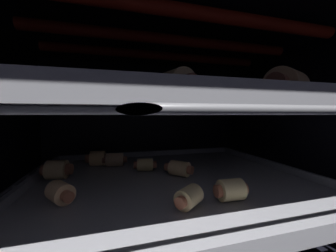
% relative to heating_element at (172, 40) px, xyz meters
% --- Properties ---
extents(ground_plane, '(0.60, 0.54, 0.01)m').
position_rel_heating_element_xyz_m(ground_plane, '(0.00, 0.00, -0.36)').
color(ground_plane, black).
extents(oven_wall_back, '(0.60, 0.01, 0.37)m').
position_rel_heating_element_xyz_m(oven_wall_back, '(0.00, 0.27, -0.17)').
color(oven_wall_back, black).
rests_on(oven_wall_back, ground_plane).
extents(oven_wall_right, '(0.01, 0.52, 0.37)m').
position_rel_heating_element_xyz_m(oven_wall_right, '(0.29, 0.00, -0.17)').
color(oven_wall_right, black).
rests_on(oven_wall_right, ground_plane).
extents(oven_ceiling, '(0.60, 0.54, 0.01)m').
position_rel_heating_element_xyz_m(oven_ceiling, '(0.00, 0.00, 0.03)').
color(oven_ceiling, black).
extents(heating_element, '(0.46, 0.21, 0.02)m').
position_rel_heating_element_xyz_m(heating_element, '(0.00, 0.00, 0.00)').
color(heating_element, maroon).
extents(oven_rack_lower, '(0.55, 0.51, 0.01)m').
position_rel_heating_element_xyz_m(oven_rack_lower, '(0.00, 0.00, -0.25)').
color(oven_rack_lower, slate).
extents(baking_tray_lower, '(0.47, 0.40, 0.02)m').
position_rel_heating_element_xyz_m(baking_tray_lower, '(0.00, 0.00, -0.25)').
color(baking_tray_lower, gray).
rests_on(baking_tray_lower, oven_rack_lower).
extents(pig_in_blanket_lower_0, '(0.05, 0.05, 0.03)m').
position_rel_heating_element_xyz_m(pig_in_blanket_lower_0, '(0.02, 0.01, -0.23)').
color(pig_in_blanket_lower_0, '#EDC283').
rests_on(pig_in_blanket_lower_0, baking_tray_lower).
extents(pig_in_blanket_lower_1, '(0.04, 0.04, 0.03)m').
position_rel_heating_element_xyz_m(pig_in_blanket_lower_1, '(-0.01, -0.11, -0.23)').
color(pig_in_blanket_lower_1, '#D3B87E').
rests_on(pig_in_blanket_lower_1, baking_tray_lower).
extents(pig_in_blanket_lower_2, '(0.05, 0.04, 0.03)m').
position_rel_heating_element_xyz_m(pig_in_blanket_lower_2, '(-0.20, 0.05, -0.23)').
color(pig_in_blanket_lower_2, '#E3BD80').
rests_on(pig_in_blanket_lower_2, baking_tray_lower).
extents(pig_in_blanket_lower_3, '(0.05, 0.04, 0.03)m').
position_rel_heating_element_xyz_m(pig_in_blanket_lower_3, '(-0.14, 0.13, -0.23)').
color(pig_in_blanket_lower_3, '#EBB672').
rests_on(pig_in_blanket_lower_3, baking_tray_lower).
extents(pig_in_blanket_lower_4, '(0.05, 0.03, 0.03)m').
position_rel_heating_element_xyz_m(pig_in_blanket_lower_4, '(-0.10, 0.11, -0.23)').
color(pig_in_blanket_lower_4, '#E8B886').
rests_on(pig_in_blanket_lower_4, baking_tray_lower).
extents(pig_in_blanket_lower_5, '(0.05, 0.03, 0.03)m').
position_rel_heating_element_xyz_m(pig_in_blanket_lower_5, '(-0.04, 0.06, -0.23)').
color(pig_in_blanket_lower_5, '#D6BA77').
rests_on(pig_in_blanket_lower_5, baking_tray_lower).
extents(pig_in_blanket_lower_6, '(0.04, 0.03, 0.03)m').
position_rel_heating_element_xyz_m(pig_in_blanket_lower_6, '(0.05, -0.11, -0.23)').
color(pig_in_blanket_lower_6, '#D9C183').
rests_on(pig_in_blanket_lower_6, baking_tray_lower).
extents(pig_in_blanket_lower_7, '(0.04, 0.05, 0.03)m').
position_rel_heating_element_xyz_m(pig_in_blanket_lower_7, '(-0.17, -0.05, -0.23)').
color(pig_in_blanket_lower_7, '#E4B080').
rests_on(pig_in_blanket_lower_7, baking_tray_lower).
extents(oven_rack_upper, '(0.55, 0.51, 0.01)m').
position_rel_heating_element_xyz_m(oven_rack_upper, '(0.00, -0.00, -0.13)').
color(oven_rack_upper, slate).
extents(baking_tray_upper, '(0.47, 0.40, 0.02)m').
position_rel_heating_element_xyz_m(baking_tray_upper, '(0.00, 0.00, -0.12)').
color(baking_tray_upper, gray).
rests_on(baking_tray_upper, oven_rack_upper).
extents(pig_in_blanket_upper_0, '(0.06, 0.04, 0.03)m').
position_rel_heating_element_xyz_m(pig_in_blanket_upper_0, '(0.13, 0.04, -0.10)').
color(pig_in_blanket_upper_0, '#EAB76E').
rests_on(pig_in_blanket_upper_0, baking_tray_upper).
extents(pig_in_blanket_upper_1, '(0.03, 0.06, 0.03)m').
position_rel_heating_element_xyz_m(pig_in_blanket_upper_1, '(-0.04, -0.16, -0.10)').
color(pig_in_blanket_upper_1, '#EBC884').
rests_on(pig_in_blanket_upper_1, baking_tray_upper).
extents(pig_in_blanket_upper_2, '(0.05, 0.05, 0.03)m').
position_rel_heating_element_xyz_m(pig_in_blanket_upper_2, '(-0.19, 0.17, -0.10)').
color(pig_in_blanket_upper_2, '#E0C37F').
rests_on(pig_in_blanket_upper_2, baking_tray_upper).
extents(pig_in_blanket_upper_3, '(0.06, 0.05, 0.03)m').
position_rel_heating_element_xyz_m(pig_in_blanket_upper_3, '(0.07, -0.17, -0.10)').
color(pig_in_blanket_upper_3, '#E8B577').
rests_on(pig_in_blanket_upper_3, baking_tray_upper).
extents(pig_in_blanket_upper_4, '(0.05, 0.03, 0.02)m').
position_rel_heating_element_xyz_m(pig_in_blanket_upper_4, '(0.15, 0.09, -0.10)').
color(pig_in_blanket_upper_4, '#D6BB79').
rests_on(pig_in_blanket_upper_4, baking_tray_upper).
extents(pig_in_blanket_upper_5, '(0.05, 0.03, 0.03)m').
position_rel_heating_element_xyz_m(pig_in_blanket_upper_5, '(-0.04, -0.07, -0.10)').
color(pig_in_blanket_upper_5, '#DDC26E').
rests_on(pig_in_blanket_upper_5, baking_tray_upper).
extents(pig_in_blanket_upper_6, '(0.05, 0.04, 0.03)m').
position_rel_heating_element_xyz_m(pig_in_blanket_upper_6, '(-0.13, 0.10, -0.10)').
color(pig_in_blanket_upper_6, tan).
rests_on(pig_in_blanket_upper_6, baking_tray_upper).
extents(pig_in_blanket_upper_7, '(0.04, 0.04, 0.03)m').
position_rel_heating_element_xyz_m(pig_in_blanket_upper_7, '(-0.09, 0.11, -0.10)').
color(pig_in_blanket_upper_7, '#DABC86').
rests_on(pig_in_blanket_upper_7, baking_tray_upper).
extents(pig_in_blanket_upper_8, '(0.04, 0.06, 0.03)m').
position_rel_heating_element_xyz_m(pig_in_blanket_upper_8, '(0.01, 0.10, -0.10)').
color(pig_in_blanket_upper_8, '#E9B27D').
rests_on(pig_in_blanket_upper_8, baking_tray_upper).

